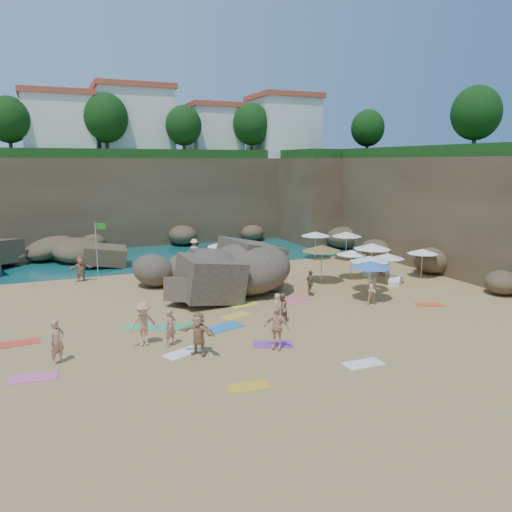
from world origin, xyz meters
name	(u,v)px	position (x,y,z in m)	size (l,w,h in m)	color
ground	(244,304)	(0.00, 0.00, 0.00)	(120.00, 120.00, 0.00)	tan
seawater	(143,233)	(0.00, 30.00, 0.00)	(120.00, 120.00, 0.00)	#0C4751
cliff_back	(171,199)	(2.00, 25.00, 4.00)	(44.00, 8.00, 8.00)	brown
cliff_right	(422,207)	(19.00, 8.00, 4.00)	(8.00, 30.00, 8.00)	brown
cliff_corner	(326,198)	(17.00, 20.00, 4.00)	(10.00, 12.00, 8.00)	brown
rock_promontory	(31,265)	(-11.00, 16.00, 0.00)	(12.00, 7.00, 2.00)	brown
clifftop_buildings	(176,125)	(2.96, 25.79, 11.24)	(28.48, 9.48, 7.00)	white
clifftop_trees	(213,121)	(4.78, 19.52, 11.26)	(35.60, 23.82, 4.40)	#11380F
rock_outcrop	(214,291)	(-0.70, 3.19, 0.00)	(7.80, 5.85, 3.12)	brown
flag_pole	(98,241)	(-6.52, 10.65, 2.33)	(0.71, 0.17, 3.65)	silver
parasol_0	(221,255)	(0.16, 4.32, 1.95)	(2.25, 2.25, 2.13)	silver
parasol_1	(223,244)	(1.62, 8.10, 1.98)	(2.28, 2.28, 2.15)	silver
parasol_2	(316,234)	(9.97, 9.68, 2.04)	(2.35, 2.35, 2.22)	silver
parasol_3	(347,234)	(12.02, 8.37, 2.07)	(2.39, 2.39, 2.26)	silver
parasol_4	(372,246)	(10.07, 2.35, 2.17)	(2.50, 2.50, 2.37)	silver
parasol_5	(237,253)	(1.12, 3.90, 2.10)	(2.42, 2.42, 2.29)	silver
parasol_6	(322,248)	(6.38, 2.57, 2.26)	(2.61, 2.61, 2.47)	silver
parasol_7	(351,252)	(8.77, 2.79, 1.77)	(2.04, 2.04, 1.93)	silver
parasol_8	(388,256)	(10.09, 0.68, 1.81)	(2.09, 2.09, 1.97)	silver
parasol_9	(369,259)	(7.83, -0.49, 2.00)	(2.31, 2.31, 2.18)	silver
parasol_10	(371,264)	(6.74, -2.15, 2.08)	(2.40, 2.40, 2.27)	silver
parasol_11	(423,251)	(13.33, 1.20, 1.79)	(2.06, 2.06, 1.95)	silver
lounger_0	(259,266)	(4.45, 8.15, 0.14)	(1.78, 0.59, 0.28)	white
lounger_1	(251,261)	(4.68, 10.29, 0.16)	(2.06, 0.69, 0.32)	white
lounger_2	(374,272)	(10.93, 3.12, 0.16)	(2.07, 0.69, 0.32)	silver
lounger_3	(232,291)	(0.18, 2.36, 0.13)	(1.66, 0.55, 0.26)	silver
lounger_4	(370,263)	(12.65, 5.98, 0.13)	(1.73, 0.58, 0.27)	silver
lounger_5	(396,281)	(10.69, 0.52, 0.16)	(2.02, 0.67, 0.31)	white
towel_1	(33,378)	(-10.53, -5.93, 0.01)	(1.65, 0.82, 0.03)	#EC5B96
towel_2	(248,387)	(-3.65, -9.63, 0.01)	(1.48, 0.74, 0.03)	gold
towel_3	(179,327)	(-4.26, -2.44, 0.01)	(1.67, 0.83, 0.03)	#30A862
towel_4	(236,316)	(-1.19, -1.92, 0.01)	(1.53, 0.77, 0.03)	gold
towel_5	(182,353)	(-4.97, -5.73, 0.01)	(1.51, 0.75, 0.03)	white
towel_6	(273,344)	(-1.15, -6.27, 0.01)	(1.69, 0.84, 0.03)	purple
towel_7	(20,343)	(-11.09, -1.88, 0.01)	(1.57, 0.79, 0.03)	red
towel_8	(223,328)	(-2.37, -3.39, 0.02)	(1.90, 0.95, 0.03)	blue
towel_9	(297,300)	(2.99, -0.54, 0.01)	(1.67, 0.84, 0.03)	#EA5B76
towel_10	(430,305)	(9.25, -4.17, 0.01)	(1.47, 0.74, 0.03)	#E05023
towel_11	(145,327)	(-5.74, -1.87, 0.02)	(1.83, 0.92, 0.03)	#32B171
towel_12	(244,305)	(-0.10, -0.21, 0.01)	(1.59, 0.80, 0.03)	yellow
towel_13	(363,364)	(1.19, -9.52, 0.01)	(1.54, 0.77, 0.03)	white
person_stand_0	(57,342)	(-9.64, -4.86, 0.88)	(0.64, 0.42, 1.76)	tan
person_stand_1	(282,308)	(0.52, -3.68, 0.72)	(0.70, 0.55, 1.44)	#A67953
person_stand_2	(194,250)	(0.76, 12.34, 0.90)	(1.17, 0.48, 1.81)	#FAC18E
person_stand_3	(310,283)	(4.20, 0.11, 0.75)	(0.88, 0.37, 1.50)	olive
person_stand_4	(385,263)	(11.43, 2.62, 0.86)	(0.84, 0.46, 1.72)	#DEB074
person_stand_5	(81,269)	(-7.84, 8.99, 0.84)	(1.56, 0.45, 1.68)	#B5775A
person_stand_6	(276,309)	(0.15, -3.87, 0.76)	(0.55, 0.36, 1.52)	#EFA287
person_lie_0	(144,340)	(-6.21, -4.22, 0.25)	(1.21, 1.88, 0.50)	tan
person_lie_1	(276,344)	(-1.22, -6.78, 0.22)	(1.05, 1.80, 0.44)	#F2B18A
person_lie_3	(199,349)	(-4.38, -6.13, 0.23)	(1.63, 1.75, 0.47)	tan
person_lie_4	(171,341)	(-5.17, -4.69, 0.19)	(0.56, 1.55, 0.37)	tan
person_lie_5	(374,299)	(6.49, -2.87, 0.29)	(0.75, 1.55, 0.59)	#FAD18E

